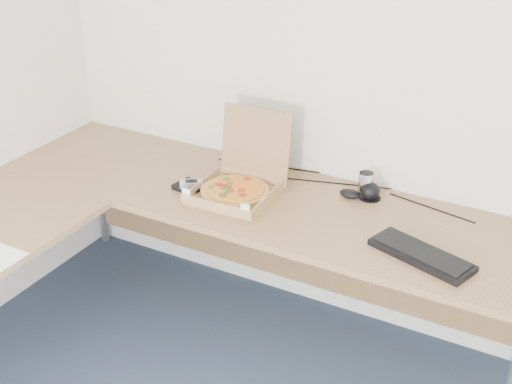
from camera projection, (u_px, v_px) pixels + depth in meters
The scene contains 10 objects.
room_shell at pixel (158, 295), 1.57m from camera, with size 3.50×3.50×2.50m, color silver, non-canonical shape.
desk at pixel (142, 227), 2.93m from camera, with size 2.50×2.20×0.73m.
pizza_box at pixel (237, 186), 3.12m from camera, with size 0.34×0.39×0.34m.
drinking_glass at pixel (366, 184), 3.10m from camera, with size 0.06×0.06×0.11m, color white.
keyboard at pixel (421, 255), 2.66m from camera, with size 0.40×0.14×0.03m, color black.
mouse at pixel (350, 194), 3.10m from camera, with size 0.10×0.07×0.04m, color black.
wallet at pixel (190, 187), 3.18m from camera, with size 0.13×0.11×0.02m, color black.
phone at pixel (191, 183), 3.16m from camera, with size 0.10×0.06×0.02m, color #B2B5BA.
dome_speaker at pixel (370, 190), 3.08m from camera, with size 0.10×0.10×0.08m, color black.
cable_bundle at pixel (335, 183), 3.23m from camera, with size 0.61×0.04×0.01m, color black, non-canonical shape.
Camera 1 is at (0.81, -1.03, 2.18)m, focal length 49.35 mm.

